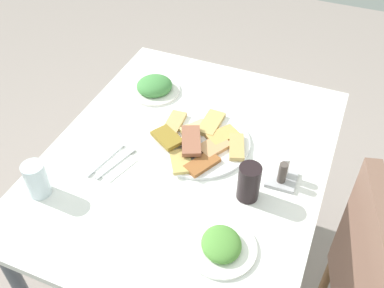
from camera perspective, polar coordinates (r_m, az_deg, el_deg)
The scene contains 11 objects.
ground_plane at distance 2.05m, azimuth -0.48°, elevation -16.97°, with size 6.00×6.00×0.00m, color gray.
dining_table at distance 1.50m, azimuth -0.64°, elevation -3.91°, with size 1.09×0.89×0.77m.
pide_platter at distance 1.47m, azimuth 0.97°, elevation 0.43°, with size 0.35×0.34×0.05m.
salad_plate_greens at distance 1.69m, azimuth -4.89°, elevation 7.38°, with size 0.19×0.19×0.06m.
salad_plate_rice at distance 1.20m, azimuth 3.82°, elevation -12.99°, with size 0.19×0.19×0.05m.
soda_can at distance 1.29m, azimuth 7.39°, elevation -4.97°, with size 0.07×0.07×0.12m, color black.
drinking_glass at distance 1.37m, azimuth -19.51°, elevation -4.36°, with size 0.07×0.07×0.11m, color silver.
paper_napkin at distance 1.44m, azimuth -10.53°, elevation -2.32°, with size 0.13×0.13×0.00m, color white.
fork at distance 1.44m, azimuth -11.16°, elevation -2.01°, with size 0.17×0.01×0.01m, color silver.
spoon at distance 1.43m, azimuth -9.93°, elevation -2.41°, with size 0.17×0.02×0.01m, color silver.
condiment_caddy at distance 1.37m, azimuth 11.66°, elevation -3.90°, with size 0.09×0.09×0.08m.
Camera 1 is at (0.93, 0.40, 1.79)m, focal length 41.13 mm.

